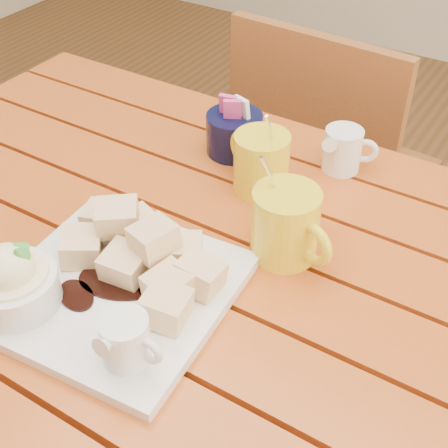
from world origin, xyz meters
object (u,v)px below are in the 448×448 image
Objects in this scene: table at (188,304)px; dessert_plate at (95,280)px; coffee_mug_left at (260,161)px; coffee_mug_right at (287,224)px; chair_far at (325,169)px.

dessert_plate is (-0.04, -0.13, 0.14)m from table.
coffee_mug_left reaches higher than dessert_plate.
coffee_mug_right reaches higher than chair_far.
coffee_mug_left is at bearing 80.15° from dessert_plate.
coffee_mug_right is (0.12, 0.07, 0.16)m from table.
coffee_mug_left reaches higher than chair_far.
coffee_mug_left is (0.01, 0.18, 0.16)m from table.
coffee_mug_right reaches higher than table.
coffee_mug_right reaches higher than coffee_mug_left.
chair_far is at bearing 95.78° from table.
coffee_mug_right reaches higher than dessert_plate.
dessert_plate is at bearing 95.39° from chair_far.
coffee_mug_left is at bearing 102.99° from chair_far.
dessert_plate is at bearing -109.33° from coffee_mug_right.
table is 0.21m from coffee_mug_right.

